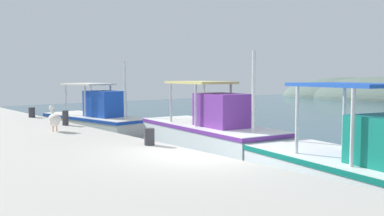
{
  "coord_description": "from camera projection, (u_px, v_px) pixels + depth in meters",
  "views": [
    {
      "loc": [
        7.37,
        -6.26,
        2.58
      ],
      "look_at": [
        -1.35,
        0.75,
        1.71
      ],
      "focal_mm": 39.28,
      "sensor_mm": 36.0,
      "label": 1
    }
  ],
  "objects": [
    {
      "name": "fishing_boat_nearest",
      "position": [
        97.0,
        119.0,
        18.69
      ],
      "size": [
        6.09,
        2.72,
        3.16
      ],
      "color": "silver",
      "rests_on": "ground"
    },
    {
      "name": "fishing_boat_second",
      "position": [
        211.0,
        132.0,
        14.17
      ],
      "size": [
        6.4,
        2.81,
        3.29
      ],
      "color": "white",
      "rests_on": "ground"
    },
    {
      "name": "mooring_bollard_third",
      "position": [
        149.0,
        137.0,
        10.72
      ],
      "size": [
        0.26,
        0.26,
        0.43
      ],
      "primitive_type": "cylinder",
      "color": "#333338",
      "rests_on": "quay_pier"
    },
    {
      "name": "fishing_boat_third",
      "position": [
        371.0,
        169.0,
        8.88
      ],
      "size": [
        6.28,
        3.31,
        3.36
      ],
      "color": "white",
      "rests_on": "ground"
    },
    {
      "name": "distant_hill_nearest",
      "position": [
        345.0,
        97.0,
        49.79
      ],
      "size": [
        16.52,
        10.73,
        4.73
      ],
      "primitive_type": "ellipsoid",
      "color": "#596B60",
      "rests_on": "ground"
    },
    {
      "name": "mooring_bollard_nearest",
      "position": [
        32.0,
        112.0,
        17.84
      ],
      "size": [
        0.26,
        0.26,
        0.42
      ],
      "primitive_type": "cylinder",
      "color": "#333338",
      "rests_on": "quay_pier"
    },
    {
      "name": "pelican",
      "position": [
        54.0,
        119.0,
        13.36
      ],
      "size": [
        0.96,
        0.41,
        0.82
      ],
      "color": "tan",
      "rests_on": "quay_pier"
    },
    {
      "name": "mooring_bollard_second",
      "position": [
        65.0,
        118.0,
        14.99
      ],
      "size": [
        0.22,
        0.22,
        0.53
      ],
      "primitive_type": "cylinder",
      "color": "#333338",
      "rests_on": "quay_pier"
    }
  ]
}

